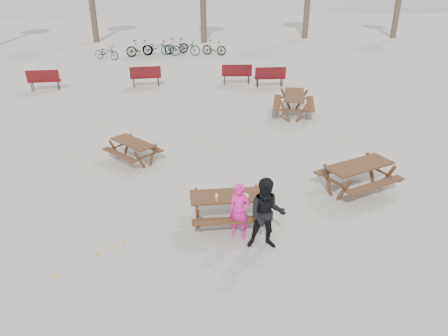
{
  "coord_description": "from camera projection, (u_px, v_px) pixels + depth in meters",
  "views": [
    {
      "loc": [
        -1.06,
        -8.9,
        5.87
      ],
      "look_at": [
        0.0,
        1.0,
        1.0
      ],
      "focal_mm": 35.0,
      "sensor_mm": 36.0,
      "label": 1
    }
  ],
  "objects": [
    {
      "name": "bicycle_row",
      "position": [
        163.0,
        48.0,
        28.07
      ],
      "size": [
        8.46,
        2.45,
        1.06
      ],
      "color": "black",
      "rests_on": "ground"
    },
    {
      "name": "main_picnic_table",
      "position": [
        228.0,
        202.0,
        10.37
      ],
      "size": [
        1.8,
        1.45,
        0.78
      ],
      "color": "#381F14",
      "rests_on": "ground"
    },
    {
      "name": "child",
      "position": [
        239.0,
        212.0,
        9.81
      ],
      "size": [
        0.58,
        0.49,
        1.35
      ],
      "primitive_type": "imported",
      "rotation": [
        0.0,
        0.0,
        -0.4
      ],
      "color": "#E21C8E",
      "rests_on": "ground"
    },
    {
      "name": "picnic_table_north",
      "position": [
        133.0,
        151.0,
        13.69
      ],
      "size": [
        1.94,
        1.97,
        0.66
      ],
      "primitive_type": null,
      "rotation": [
        0.0,
        0.0,
        -0.85
      ],
      "color": "#381F14",
      "rests_on": "ground"
    },
    {
      "name": "picnic_table_far",
      "position": [
        294.0,
        105.0,
        17.61
      ],
      "size": [
        2.07,
        2.35,
        0.86
      ],
      "primitive_type": null,
      "rotation": [
        0.0,
        0.0,
        1.32
      ],
      "color": "#381F14",
      "rests_on": "ground"
    },
    {
      "name": "ground",
      "position": [
        228.0,
        223.0,
        10.63
      ],
      "size": [
        80.0,
        80.0,
        0.0
      ],
      "primitive_type": "plane",
      "color": "gray",
      "rests_on": "ground"
    },
    {
      "name": "food_tray",
      "position": [
        245.0,
        196.0,
        10.23
      ],
      "size": [
        0.18,
        0.11,
        0.03
      ],
      "primitive_type": "cube",
      "color": "white",
      "rests_on": "main_picnic_table"
    },
    {
      "name": "picnic_table_east",
      "position": [
        358.0,
        178.0,
        11.9
      ],
      "size": [
        2.32,
        2.12,
        0.81
      ],
      "primitive_type": null,
      "rotation": [
        0.0,
        0.0,
        0.4
      ],
      "color": "#381F14",
      "rests_on": "ground"
    },
    {
      "name": "bread_roll",
      "position": [
        245.0,
        194.0,
        10.21
      ],
      "size": [
        0.14,
        0.06,
        0.05
      ],
      "primitive_type": "ellipsoid",
      "color": "tan",
      "rests_on": "food_tray"
    },
    {
      "name": "park_bench_row",
      "position": [
        175.0,
        76.0,
        21.4
      ],
      "size": [
        12.41,
        1.33,
        1.03
      ],
      "color": "maroon",
      "rests_on": "ground"
    },
    {
      "name": "fallen_leaves",
      "position": [
        235.0,
        175.0,
        12.91
      ],
      "size": [
        11.0,
        11.0,
        0.01
      ],
      "primitive_type": null,
      "color": "#AE9629",
      "rests_on": "ground"
    },
    {
      "name": "soda_bottle",
      "position": [
        217.0,
        197.0,
        10.05
      ],
      "size": [
        0.07,
        0.07,
        0.17
      ],
      "color": "silver",
      "rests_on": "main_picnic_table"
    },
    {
      "name": "adult",
      "position": [
        267.0,
        214.0,
        9.4
      ],
      "size": [
        0.9,
        0.75,
        1.69
      ],
      "primitive_type": "imported",
      "rotation": [
        0.0,
        0.0,
        -0.14
      ],
      "color": "black",
      "rests_on": "ground"
    }
  ]
}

